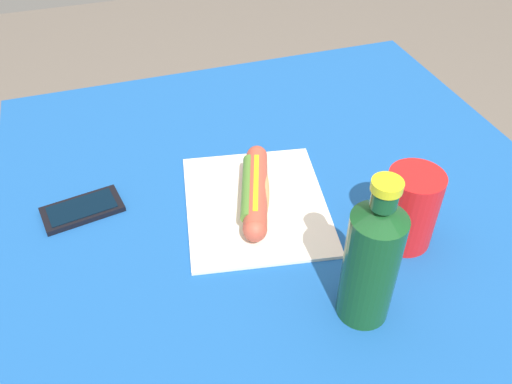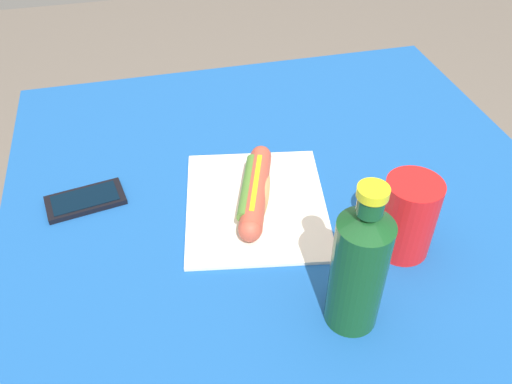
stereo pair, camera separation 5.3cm
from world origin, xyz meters
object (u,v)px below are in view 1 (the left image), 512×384
object	(u,v)px
soda_bottle	(372,260)
hot_dog	(255,191)
drinking_cup	(410,209)
cell_phone	(82,209)

from	to	relation	value
soda_bottle	hot_dog	bearing A→B (deg)	16.26
hot_dog	soda_bottle	bearing A→B (deg)	-163.74
hot_dog	drinking_cup	xyz separation A→B (m)	(-0.15, -0.20, 0.03)
hot_dog	drinking_cup	bearing A→B (deg)	-126.81
cell_phone	drinking_cup	bearing A→B (deg)	-115.06
soda_bottle	drinking_cup	bearing A→B (deg)	-50.10
hot_dog	cell_phone	distance (m)	0.29
hot_dog	drinking_cup	distance (m)	0.25
hot_dog	cell_phone	xyz separation A→B (m)	(0.08, 0.28, -0.03)
cell_phone	hot_dog	bearing A→B (deg)	-105.11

